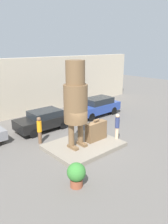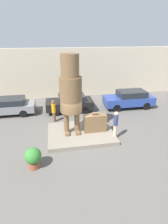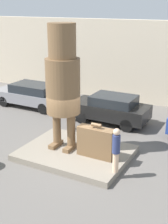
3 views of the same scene
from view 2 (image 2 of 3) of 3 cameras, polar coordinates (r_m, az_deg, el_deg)
ground_plane at (r=11.96m, az=-1.09°, el=-7.49°), size 60.00×60.00×0.00m
pedestal at (r=11.90m, az=-1.10°, el=-6.97°), size 4.33×3.31×0.25m
building_backdrop at (r=19.02m, az=-5.38°, el=12.58°), size 28.00×0.60×5.04m
statue_figure at (r=10.63m, az=-4.38°, el=7.26°), size 1.36×1.36×5.04m
giant_suitcase at (r=11.65m, az=3.65°, el=-3.64°), size 1.49×0.47×1.39m
tourist at (r=11.18m, az=10.28°, el=-3.45°), size 0.28×0.28×1.67m
parked_car_grey at (r=16.01m, az=-23.91°, el=1.82°), size 4.69×1.82×1.43m
parked_car_black at (r=15.33m, az=-4.64°, el=3.07°), size 4.03×1.79×1.48m
parked_car_blue at (r=16.59m, az=14.54°, el=4.23°), size 4.53×1.77×1.61m
planter_pot at (r=9.36m, az=-16.29°, el=-13.98°), size 0.84×0.84×1.14m
worker_hivis at (r=13.48m, az=-9.87°, el=0.58°), size 0.30×0.30×1.77m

